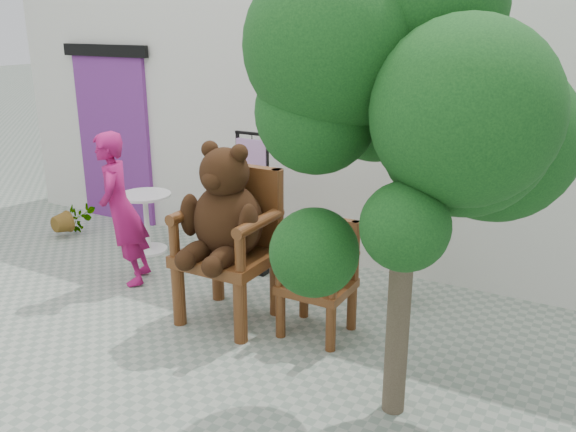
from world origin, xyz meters
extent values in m
plane|color=gray|center=(0.00, 0.00, 0.00)|extent=(60.00, 60.00, 0.00)
cube|color=silver|center=(0.00, 3.10, 1.50)|extent=(9.00, 1.00, 3.00)
cube|color=#682879|center=(-3.00, 2.58, 1.10)|extent=(1.20, 0.08, 2.20)
cube|color=black|center=(-3.00, 2.54, 2.25)|extent=(1.40, 0.06, 0.15)
cylinder|color=#4B2710|center=(-0.34, 0.57, 0.28)|extent=(0.12, 0.12, 0.55)
cylinder|color=#4B2710|center=(-0.34, 1.16, 0.28)|extent=(0.12, 0.12, 0.55)
cylinder|color=#4B2710|center=(0.32, 0.57, 0.28)|extent=(0.12, 0.12, 0.55)
cylinder|color=#4B2710|center=(0.32, 1.16, 0.28)|extent=(0.12, 0.12, 0.55)
cube|color=#4B2710|center=(-0.01, 0.86, 0.61)|extent=(0.79, 0.73, 0.11)
cube|color=#4B2710|center=(-0.01, 1.17, 1.02)|extent=(0.75, 0.11, 0.73)
cylinder|color=#4B2710|center=(-0.35, 1.17, 1.02)|extent=(0.11, 0.11, 0.73)
cylinder|color=#4B2710|center=(-0.35, 0.57, 0.82)|extent=(0.09, 0.09, 0.33)
cylinder|color=#4B2710|center=(-0.35, 0.86, 0.99)|extent=(0.11, 0.69, 0.11)
cylinder|color=#4B2710|center=(0.33, 1.17, 1.02)|extent=(0.11, 0.11, 0.73)
cylinder|color=#4B2710|center=(0.33, 0.57, 0.82)|extent=(0.09, 0.09, 0.33)
cylinder|color=#4B2710|center=(0.33, 0.86, 0.99)|extent=(0.11, 0.69, 0.11)
ellipsoid|color=black|center=(-0.01, 0.90, 0.93)|extent=(0.65, 0.55, 0.68)
sphere|color=black|center=(-0.01, 0.86, 1.38)|extent=(0.43, 0.43, 0.43)
ellipsoid|color=black|center=(-0.01, 0.69, 1.35)|extent=(0.19, 0.16, 0.16)
sphere|color=black|center=(-0.16, 0.88, 1.57)|extent=(0.15, 0.15, 0.15)
sphere|color=black|center=(0.14, 0.88, 1.57)|extent=(0.15, 0.15, 0.15)
ellipsoid|color=black|center=(-0.32, 0.76, 0.98)|extent=(0.15, 0.22, 0.39)
ellipsoid|color=black|center=(-0.15, 0.61, 0.71)|extent=(0.19, 0.38, 0.19)
sphere|color=black|center=(-0.15, 0.45, 0.69)|extent=(0.18, 0.18, 0.18)
ellipsoid|color=black|center=(0.30, 0.76, 0.98)|extent=(0.15, 0.22, 0.39)
ellipsoid|color=black|center=(0.13, 0.61, 0.71)|extent=(0.19, 0.38, 0.19)
sphere|color=black|center=(0.13, 0.45, 0.69)|extent=(0.18, 0.18, 0.18)
cylinder|color=#4B2710|center=(0.57, 0.81, 0.20)|extent=(0.09, 0.09, 0.40)
cylinder|color=#4B2710|center=(0.57, 1.24, 0.20)|extent=(0.09, 0.09, 0.40)
cylinder|color=#4B2710|center=(1.05, 0.81, 0.20)|extent=(0.09, 0.09, 0.40)
cylinder|color=#4B2710|center=(1.05, 1.24, 0.20)|extent=(0.09, 0.09, 0.40)
cube|color=#4B2710|center=(0.81, 1.02, 0.44)|extent=(0.57, 0.53, 0.08)
cube|color=#4B2710|center=(0.81, 1.25, 0.74)|extent=(0.54, 0.08, 0.53)
cylinder|color=#4B2710|center=(0.56, 1.25, 0.74)|extent=(0.08, 0.08, 0.53)
cylinder|color=#4B2710|center=(0.56, 0.81, 0.60)|extent=(0.07, 0.07, 0.24)
cylinder|color=#4B2710|center=(0.56, 1.02, 0.72)|extent=(0.08, 0.50, 0.08)
cylinder|color=#4B2710|center=(1.06, 1.25, 0.74)|extent=(0.08, 0.08, 0.53)
cylinder|color=#4B2710|center=(1.06, 0.81, 0.60)|extent=(0.07, 0.07, 0.24)
cylinder|color=#4B2710|center=(1.06, 1.02, 0.72)|extent=(0.08, 0.50, 0.08)
ellipsoid|color=black|center=(0.81, 1.03, 0.62)|extent=(0.33, 0.28, 0.35)
sphere|color=black|center=(0.81, 1.02, 0.85)|extent=(0.22, 0.22, 0.22)
ellipsoid|color=black|center=(0.81, 0.93, 0.83)|extent=(0.10, 0.08, 0.08)
sphere|color=black|center=(0.73, 1.02, 0.94)|extent=(0.08, 0.08, 0.08)
sphere|color=black|center=(0.89, 1.02, 0.94)|extent=(0.08, 0.08, 0.08)
ellipsoid|color=black|center=(0.65, 0.96, 0.64)|extent=(0.08, 0.11, 0.20)
ellipsoid|color=black|center=(0.74, 0.88, 0.51)|extent=(0.10, 0.19, 0.10)
sphere|color=black|center=(0.74, 0.81, 0.49)|extent=(0.09, 0.09, 0.09)
ellipsoid|color=black|center=(0.97, 0.96, 0.64)|extent=(0.08, 0.11, 0.20)
ellipsoid|color=black|center=(0.88, 0.88, 0.51)|extent=(0.10, 0.19, 0.10)
sphere|color=black|center=(0.88, 0.81, 0.49)|extent=(0.09, 0.09, 0.09)
imported|color=#9F1359|center=(-1.42, 1.03, 0.79)|extent=(0.62, 0.69, 1.58)
cylinder|color=white|center=(-1.82, 1.81, 0.69)|extent=(0.60, 0.60, 0.03)
cylinder|color=white|center=(-1.82, 1.81, 0.35)|extent=(0.06, 0.06, 0.68)
cylinder|color=white|center=(-1.82, 1.81, 0.01)|extent=(0.44, 0.44, 0.03)
cube|color=black|center=(-0.63, 2.00, 0.75)|extent=(0.03, 0.03, 1.50)
cube|color=black|center=(-0.27, 2.00, 0.75)|extent=(0.03, 0.03, 1.50)
cube|color=black|center=(-0.45, 2.00, 1.50)|extent=(0.40, 0.03, 0.03)
cube|color=black|center=(-0.45, 2.00, 0.03)|extent=(0.45, 0.35, 0.06)
cube|color=#BD8BCB|center=(-0.45, 1.99, 1.18)|extent=(0.36, 0.04, 0.52)
cylinder|color=black|center=(-0.45, 2.00, 1.47)|extent=(0.01, 0.01, 0.08)
cylinder|color=white|center=(1.24, 1.95, 0.44)|extent=(0.32, 0.32, 0.03)
cylinder|color=white|center=(1.32, 2.03, 0.22)|extent=(0.03, 0.03, 0.44)
cylinder|color=white|center=(1.15, 2.03, 0.22)|extent=(0.03, 0.03, 0.44)
cylinder|color=white|center=(1.15, 1.87, 0.22)|extent=(0.03, 0.03, 0.44)
cylinder|color=white|center=(1.32, 1.87, 0.22)|extent=(0.03, 0.03, 0.44)
cylinder|color=black|center=(1.22, 2.00, 1.05)|extent=(0.09, 0.05, 0.80)
cylinder|color=olive|center=(1.21, 2.02, 1.38)|extent=(0.04, 0.04, 0.07)
cylinder|color=black|center=(1.26, 1.99, 1.05)|extent=(0.14, 0.10, 0.79)
cylinder|color=olive|center=(1.29, 2.03, 1.38)|extent=(0.05, 0.04, 0.08)
cylinder|color=black|center=(1.21, 1.99, 1.05)|extent=(0.15, 0.11, 0.79)
cylinder|color=olive|center=(1.17, 2.04, 1.38)|extent=(0.05, 0.04, 0.08)
cylinder|color=black|center=(1.28, 1.97, 1.05)|extent=(0.09, 0.16, 0.79)
cylinder|color=olive|center=(1.33, 2.00, 1.38)|extent=(0.04, 0.05, 0.08)
cylinder|color=black|center=(1.26, 1.91, 1.05)|extent=(0.15, 0.09, 0.79)
cylinder|color=olive|center=(1.29, 1.86, 1.38)|extent=(0.05, 0.04, 0.08)
cylinder|color=black|center=(1.26, 1.90, 1.05)|extent=(0.14, 0.08, 0.79)
cylinder|color=olive|center=(1.28, 1.86, 1.38)|extent=(0.05, 0.04, 0.08)
cylinder|color=#423627|center=(1.78, 0.30, 1.38)|extent=(0.16, 0.16, 2.75)
sphere|color=black|center=(1.39, 0.71, 2.10)|extent=(0.85, 0.85, 0.85)
sphere|color=black|center=(2.18, -0.02, 2.16)|extent=(1.02, 1.02, 1.02)
sphere|color=black|center=(1.27, 0.05, 2.09)|extent=(0.76, 0.76, 0.76)
sphere|color=black|center=(2.21, 0.75, 1.89)|extent=(1.07, 1.07, 1.07)
sphere|color=black|center=(1.74, 0.44, 2.71)|extent=(1.06, 1.06, 1.06)
sphere|color=black|center=(1.36, 0.06, 2.48)|extent=(1.05, 1.05, 1.05)
sphere|color=black|center=(2.14, 0.17, 2.03)|extent=(0.97, 0.97, 0.97)
sphere|color=black|center=(1.39, -0.19, 1.28)|extent=(0.55, 0.55, 0.55)
sphere|color=black|center=(1.98, -0.29, 1.57)|extent=(0.49, 0.49, 0.49)
imported|color=black|center=(-3.03, 1.76, 0.24)|extent=(0.49, 0.44, 0.48)
camera|label=1|loc=(2.94, -3.27, 2.63)|focal=38.00mm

